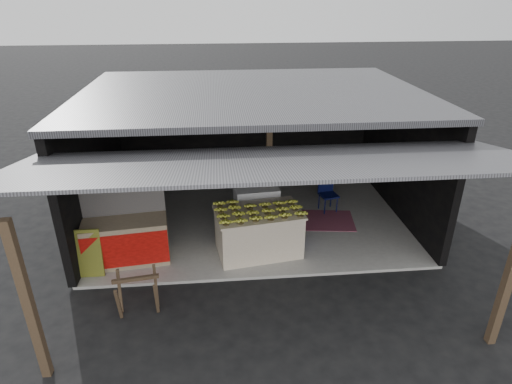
{
  "coord_description": "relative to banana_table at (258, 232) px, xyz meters",
  "views": [
    {
      "loc": [
        -0.77,
        -6.54,
        4.93
      ],
      "look_at": [
        -0.01,
        1.53,
        1.1
      ],
      "focal_mm": 30.0,
      "sensor_mm": 36.0,
      "label": 1
    }
  ],
  "objects": [
    {
      "name": "magenta_rug",
      "position": [
        1.59,
        1.17,
        -0.46
      ],
      "size": [
        1.62,
        1.19,
        0.01
      ],
      "primitive_type": "cube",
      "rotation": [
        0.0,
        0.0,
        -0.13
      ],
      "color": "maroon",
      "rests_on": "concrete_slab"
    },
    {
      "name": "plastic_chair",
      "position": [
        1.84,
        1.73,
        0.03
      ],
      "size": [
        0.48,
        0.48,
        0.85
      ],
      "rotation": [
        0.0,
        0.0,
        0.22
      ],
      "color": "#0A0F3B",
      "rests_on": "concrete_slab"
    },
    {
      "name": "concrete_slab",
      "position": [
        0.03,
        1.64,
        -0.5
      ],
      "size": [
        7.0,
        5.0,
        0.06
      ],
      "primitive_type": "cube",
      "color": "gray",
      "rests_on": "ground"
    },
    {
      "name": "water_barrel",
      "position": [
        0.78,
        0.3,
        -0.2
      ],
      "size": [
        0.36,
        0.36,
        0.54
      ],
      "primitive_type": "cylinder",
      "color": "#0E1E9A",
      "rests_on": "concrete_slab"
    },
    {
      "name": "sawhorse",
      "position": [
        -2.16,
        -1.58,
        -0.07
      ],
      "size": [
        0.75,
        0.72,
        0.72
      ],
      "rotation": [
        0.0,
        0.0,
        0.14
      ],
      "color": "#453322",
      "rests_on": "ground"
    },
    {
      "name": "neighbor_stall",
      "position": [
        -2.59,
        -0.06,
        0.02
      ],
      "size": [
        1.65,
        0.89,
        1.63
      ],
      "rotation": [
        0.0,
        0.0,
        0.12
      ],
      "color": "#998466",
      "rests_on": "concrete_slab"
    },
    {
      "name": "picture_frames",
      "position": [
        -0.14,
        4.03,
        1.4
      ],
      "size": [
        1.62,
        0.04,
        0.46
      ],
      "color": "black",
      "rests_on": "shophouse"
    },
    {
      "name": "shophouse",
      "position": [
        0.03,
        1.95,
        1.57
      ],
      "size": [
        7.4,
        7.29,
        3.02
      ],
      "color": "black",
      "rests_on": "ground"
    },
    {
      "name": "banana_pile",
      "position": [
        0.0,
        0.0,
        0.56
      ],
      "size": [
        1.69,
        1.17,
        0.18
      ],
      "primitive_type": null,
      "rotation": [
        0.0,
        0.0,
        0.15
      ],
      "color": "yellow",
      "rests_on": "banana_table"
    },
    {
      "name": "white_crate",
      "position": [
        0.04,
        0.94,
        0.05
      ],
      "size": [
        0.99,
        0.72,
        1.03
      ],
      "rotation": [
        0.0,
        0.0,
        0.1
      ],
      "color": "white",
      "rests_on": "concrete_slab"
    },
    {
      "name": "ground",
      "position": [
        0.03,
        -0.86,
        -0.53
      ],
      "size": [
        80.0,
        80.0,
        0.0
      ],
      "primitive_type": "plane",
      "color": "black",
      "rests_on": "ground"
    },
    {
      "name": "banana_table",
      "position": [
        0.0,
        0.0,
        0.0
      ],
      "size": [
        1.83,
        1.28,
        0.93
      ],
      "rotation": [
        0.0,
        0.0,
        0.15
      ],
      "color": "white",
      "rests_on": "concrete_slab"
    },
    {
      "name": "green_signboard",
      "position": [
        -3.28,
        -0.5,
        0.01
      ],
      "size": [
        0.64,
        0.16,
        0.95
      ],
      "primitive_type": "cube",
      "rotation": [
        -0.13,
        0.0,
        0.0
      ],
      "color": "black",
      "rests_on": "concrete_slab"
    }
  ]
}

